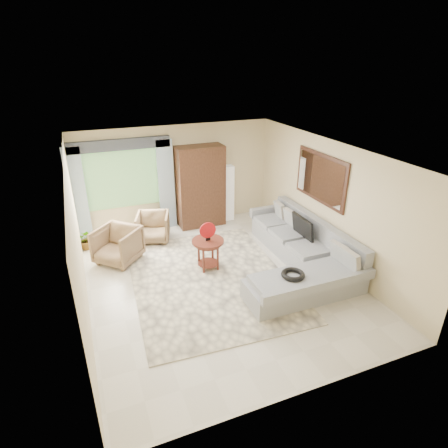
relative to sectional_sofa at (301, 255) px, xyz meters
name	(u,v)px	position (x,y,z in m)	size (l,w,h in m)	color
ground	(219,280)	(-1.78, 0.18, -0.28)	(6.00, 6.00, 0.00)	silver
area_rug	(209,278)	(-1.95, 0.29, -0.27)	(3.00, 4.00, 0.02)	#F4E7C1
sectional_sofa	(301,255)	(0.00, 0.00, 0.00)	(2.30, 3.46, 0.90)	#A9ABB2
tv_screen	(303,227)	(0.27, 0.41, 0.44)	(0.06, 0.74, 0.48)	black
garden_hose	(293,274)	(-0.78, -0.94, 0.26)	(0.43, 0.43, 0.09)	black
coffee_table	(208,254)	(-1.83, 0.68, 0.07)	(0.67, 0.67, 0.67)	#4F2015
red_disc	(208,230)	(-1.83, 0.68, 0.61)	(0.34, 0.34, 0.03)	#A71013
armchair_left	(118,245)	(-3.54, 1.70, 0.11)	(0.84, 0.86, 0.79)	#856548
armchair_right	(153,227)	(-2.62, 2.42, 0.06)	(0.74, 0.76, 0.70)	olive
potted_plant	(86,239)	(-4.16, 2.57, -0.04)	(0.44, 0.38, 0.48)	#999999
armoire	(200,187)	(-1.23, 2.90, 0.77)	(1.20, 0.55, 2.10)	#321B10
floor_lamp	(228,193)	(-0.43, 2.96, 0.47)	(0.24, 0.24, 1.50)	silver
window	(122,179)	(-3.13, 3.15, 1.12)	(1.80, 0.04, 1.40)	#669E59
curtain_left	(78,196)	(-4.18, 3.06, 0.87)	(0.40, 0.08, 2.30)	#9EB7CC
curtain_right	(166,185)	(-2.08, 3.06, 0.87)	(0.40, 0.08, 2.30)	#9EB7CC
valance	(118,145)	(-3.13, 3.08, 1.97)	(2.40, 0.12, 0.26)	#1E232D
wall_mirror	(320,178)	(0.68, 0.53, 1.47)	(0.05, 1.70, 1.05)	black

